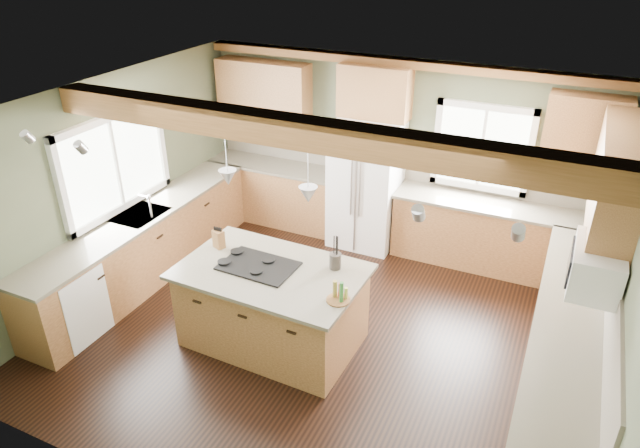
% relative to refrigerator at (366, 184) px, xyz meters
% --- Properties ---
extents(floor, '(5.60, 5.60, 0.00)m').
position_rel_refrigerator_xyz_m(floor, '(0.30, -2.12, -0.90)').
color(floor, black).
rests_on(floor, ground).
extents(ceiling, '(5.60, 5.60, 0.00)m').
position_rel_refrigerator_xyz_m(ceiling, '(0.30, -2.12, 1.70)').
color(ceiling, silver).
rests_on(ceiling, wall_back).
extents(wall_back, '(5.60, 0.00, 5.60)m').
position_rel_refrigerator_xyz_m(wall_back, '(0.30, 0.38, 0.40)').
color(wall_back, '#464E37').
rests_on(wall_back, ground).
extents(wall_left, '(0.00, 5.00, 5.00)m').
position_rel_refrigerator_xyz_m(wall_left, '(-2.50, -2.12, 0.40)').
color(wall_left, '#464E37').
rests_on(wall_left, ground).
extents(wall_right, '(0.00, 5.00, 5.00)m').
position_rel_refrigerator_xyz_m(wall_right, '(3.10, -2.12, 0.40)').
color(wall_right, '#464E37').
rests_on(wall_right, ground).
extents(ceiling_beam, '(5.55, 0.26, 0.26)m').
position_rel_refrigerator_xyz_m(ceiling_beam, '(0.30, -2.51, 1.57)').
color(ceiling_beam, '#593819').
rests_on(ceiling_beam, ceiling).
extents(soffit_trim, '(5.55, 0.20, 0.10)m').
position_rel_refrigerator_xyz_m(soffit_trim, '(0.30, 0.28, 1.64)').
color(soffit_trim, '#593819').
rests_on(soffit_trim, ceiling).
extents(backsplash_back, '(5.58, 0.03, 0.58)m').
position_rel_refrigerator_xyz_m(backsplash_back, '(0.30, 0.36, 0.31)').
color(backsplash_back, brown).
rests_on(backsplash_back, wall_back).
extents(backsplash_right, '(0.03, 3.70, 0.58)m').
position_rel_refrigerator_xyz_m(backsplash_right, '(3.08, -2.07, 0.31)').
color(backsplash_right, brown).
rests_on(backsplash_right, wall_right).
extents(base_cab_back_left, '(2.02, 0.60, 0.88)m').
position_rel_refrigerator_xyz_m(base_cab_back_left, '(-1.49, 0.08, -0.46)').
color(base_cab_back_left, brown).
rests_on(base_cab_back_left, floor).
extents(counter_back_left, '(2.06, 0.64, 0.04)m').
position_rel_refrigerator_xyz_m(counter_back_left, '(-1.49, 0.08, 0.00)').
color(counter_back_left, '#474034').
rests_on(counter_back_left, base_cab_back_left).
extents(base_cab_back_right, '(2.62, 0.60, 0.88)m').
position_rel_refrigerator_xyz_m(base_cab_back_right, '(1.79, 0.08, -0.46)').
color(base_cab_back_right, brown).
rests_on(base_cab_back_right, floor).
extents(counter_back_right, '(2.66, 0.64, 0.04)m').
position_rel_refrigerator_xyz_m(counter_back_right, '(1.79, 0.08, 0.00)').
color(counter_back_right, '#474034').
rests_on(counter_back_right, base_cab_back_right).
extents(base_cab_left, '(0.60, 3.70, 0.88)m').
position_rel_refrigerator_xyz_m(base_cab_left, '(-2.20, -2.07, -0.46)').
color(base_cab_left, brown).
rests_on(base_cab_left, floor).
extents(counter_left, '(0.64, 3.74, 0.04)m').
position_rel_refrigerator_xyz_m(counter_left, '(-2.20, -2.07, 0.00)').
color(counter_left, '#474034').
rests_on(counter_left, base_cab_left).
extents(base_cab_right, '(0.60, 3.70, 0.88)m').
position_rel_refrigerator_xyz_m(base_cab_right, '(2.80, -2.07, -0.46)').
color(base_cab_right, brown).
rests_on(base_cab_right, floor).
extents(counter_right, '(0.64, 3.74, 0.04)m').
position_rel_refrigerator_xyz_m(counter_right, '(2.80, -2.07, 0.00)').
color(counter_right, '#474034').
rests_on(counter_right, base_cab_right).
extents(upper_cab_back_left, '(1.40, 0.35, 0.90)m').
position_rel_refrigerator_xyz_m(upper_cab_back_left, '(-1.69, 0.21, 1.05)').
color(upper_cab_back_left, brown).
rests_on(upper_cab_back_left, wall_back).
extents(upper_cab_over_fridge, '(0.96, 0.35, 0.70)m').
position_rel_refrigerator_xyz_m(upper_cab_over_fridge, '(-0.00, 0.21, 1.25)').
color(upper_cab_over_fridge, brown).
rests_on(upper_cab_over_fridge, wall_back).
extents(upper_cab_right, '(0.35, 2.20, 0.90)m').
position_rel_refrigerator_xyz_m(upper_cab_right, '(2.92, -1.22, 1.05)').
color(upper_cab_right, brown).
rests_on(upper_cab_right, wall_right).
extents(upper_cab_back_corner, '(0.90, 0.35, 0.90)m').
position_rel_refrigerator_xyz_m(upper_cab_back_corner, '(2.60, 0.21, 1.05)').
color(upper_cab_back_corner, brown).
rests_on(upper_cab_back_corner, wall_back).
extents(window_left, '(0.04, 1.60, 1.05)m').
position_rel_refrigerator_xyz_m(window_left, '(-2.48, -2.07, 0.65)').
color(window_left, white).
rests_on(window_left, wall_left).
extents(window_back, '(1.10, 0.04, 1.00)m').
position_rel_refrigerator_xyz_m(window_back, '(1.45, 0.36, 0.65)').
color(window_back, white).
rests_on(window_back, wall_back).
extents(sink, '(0.50, 0.65, 0.03)m').
position_rel_refrigerator_xyz_m(sink, '(-2.20, -2.07, 0.01)').
color(sink, '#262628').
rests_on(sink, counter_left).
extents(faucet, '(0.02, 0.02, 0.28)m').
position_rel_refrigerator_xyz_m(faucet, '(-2.02, -2.07, 0.15)').
color(faucet, '#B2B2B7').
rests_on(faucet, sink).
extents(dishwasher, '(0.60, 0.60, 0.84)m').
position_rel_refrigerator_xyz_m(dishwasher, '(-2.19, -3.37, -0.47)').
color(dishwasher, white).
rests_on(dishwasher, floor).
extents(microwave, '(0.40, 0.70, 0.38)m').
position_rel_refrigerator_xyz_m(microwave, '(2.88, -2.17, 0.65)').
color(microwave, white).
rests_on(microwave, wall_right).
extents(pendant_left, '(0.18, 0.18, 0.16)m').
position_rel_refrigerator_xyz_m(pendant_left, '(-0.55, -2.50, 0.98)').
color(pendant_left, '#B2B2B7').
rests_on(pendant_left, ceiling).
extents(pendant_right, '(0.18, 0.18, 0.16)m').
position_rel_refrigerator_xyz_m(pendant_right, '(0.35, -2.53, 0.98)').
color(pendant_right, '#B2B2B7').
rests_on(pendant_right, ceiling).
extents(refrigerator, '(0.90, 0.74, 1.80)m').
position_rel_refrigerator_xyz_m(refrigerator, '(0.00, 0.00, 0.00)').
color(refrigerator, white).
rests_on(refrigerator, floor).
extents(island, '(1.83, 1.15, 0.88)m').
position_rel_refrigerator_xyz_m(island, '(-0.10, -2.51, -0.46)').
color(island, brown).
rests_on(island, floor).
extents(island_top, '(1.96, 1.28, 0.04)m').
position_rel_refrigerator_xyz_m(island_top, '(-0.10, -2.51, 0.00)').
color(island_top, '#474034').
rests_on(island_top, island).
extents(cooktop, '(0.80, 0.54, 0.02)m').
position_rel_refrigerator_xyz_m(cooktop, '(-0.25, -2.51, 0.03)').
color(cooktop, black).
rests_on(cooktop, island_top).
extents(knife_block, '(0.15, 0.13, 0.21)m').
position_rel_refrigerator_xyz_m(knife_block, '(-0.85, -2.34, 0.12)').
color(knife_block, brown).
rests_on(knife_block, island_top).
extents(utensil_crock, '(0.16, 0.16, 0.17)m').
position_rel_refrigerator_xyz_m(utensil_crock, '(0.49, -2.19, 0.10)').
color(utensil_crock, '#3F3632').
rests_on(utensil_crock, island_top).
extents(bottle_tray, '(0.29, 0.29, 0.22)m').
position_rel_refrigerator_xyz_m(bottle_tray, '(0.75, -2.71, 0.13)').
color(bottle_tray, brown).
rests_on(bottle_tray, island_top).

